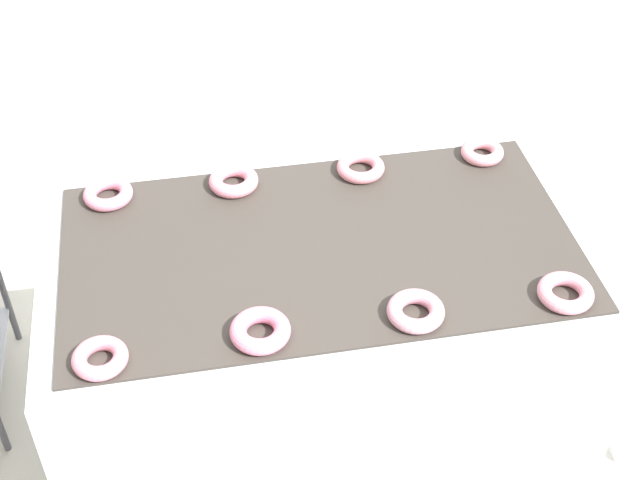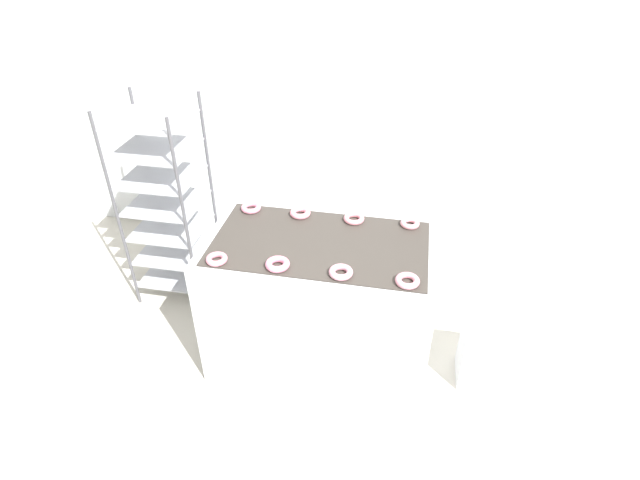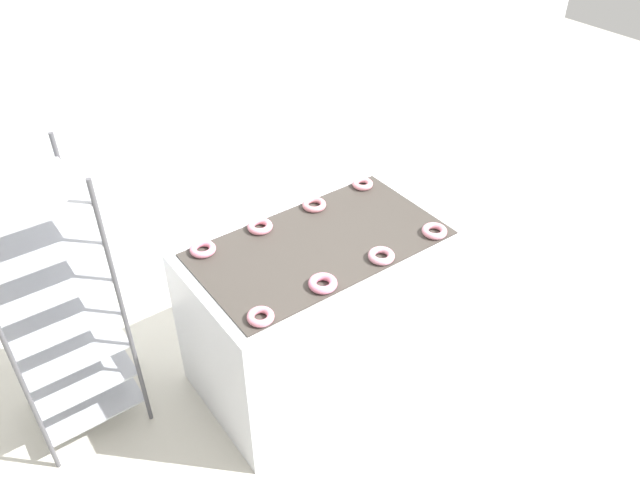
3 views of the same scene
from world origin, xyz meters
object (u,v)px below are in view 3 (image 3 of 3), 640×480
(donut_far_left, at_px, (203,249))
(donut_far_midleft, at_px, (260,226))
(donut_near_midleft, at_px, (323,283))
(donut_near_midright, at_px, (381,256))
(donut_near_left, at_px, (261,317))
(donut_far_midright, at_px, (314,205))
(fryer_machine, at_px, (320,309))
(baking_rack_cart, at_px, (54,308))
(donut_near_right, at_px, (434,231))
(donut_far_right, at_px, (363,184))
(glaze_bin, at_px, (455,273))

(donut_far_left, height_order, donut_far_midleft, donut_far_midleft)
(donut_near_midleft, xyz_separation_m, donut_near_midright, (0.37, -0.00, -0.00))
(donut_near_left, relative_size, donut_far_midright, 0.93)
(fryer_machine, xyz_separation_m, donut_near_left, (-0.56, -0.31, 0.50))
(baking_rack_cart, distance_m, donut_near_left, 1.11)
(fryer_machine, height_order, donut_near_midleft, donut_near_midleft)
(donut_far_midright, bearing_deg, donut_near_right, -57.34)
(fryer_machine, bearing_deg, donut_far_left, 151.10)
(baking_rack_cart, xyz_separation_m, donut_near_midright, (1.47, -0.80, 0.16))
(donut_near_midright, relative_size, donut_far_right, 1.11)
(donut_far_right, bearing_deg, donut_near_right, -88.84)
(baking_rack_cart, relative_size, donut_far_right, 12.89)
(donut_near_right, bearing_deg, donut_far_right, 91.16)
(donut_near_midleft, xyz_separation_m, donut_far_right, (0.74, 0.60, -0.00))
(fryer_machine, bearing_deg, baking_rack_cart, 158.52)
(donut_far_midleft, relative_size, donut_far_midright, 1.01)
(donut_far_midleft, xyz_separation_m, donut_far_right, (0.74, 0.01, -0.00))
(fryer_machine, bearing_deg, donut_far_midright, 59.67)
(donut_near_left, bearing_deg, glaze_bin, 9.37)
(donut_far_midleft, bearing_deg, donut_near_midleft, -90.16)
(fryer_machine, relative_size, donut_near_midleft, 10.10)
(glaze_bin, xyz_separation_m, donut_far_midright, (-0.96, 0.32, 0.77))
(donut_near_midleft, bearing_deg, fryer_machine, 56.16)
(donut_far_right, bearing_deg, glaze_bin, -29.40)
(donut_far_left, bearing_deg, donut_near_midright, -39.50)
(baking_rack_cart, xyz_separation_m, donut_far_midright, (1.47, -0.21, 0.16))
(fryer_machine, distance_m, donut_far_midleft, 0.62)
(donut_near_left, distance_m, donut_far_midright, 0.95)
(baking_rack_cart, relative_size, donut_near_midleft, 11.22)
(donut_near_left, distance_m, donut_far_right, 1.27)
(donut_far_left, bearing_deg, donut_far_midleft, -0.67)
(glaze_bin, xyz_separation_m, donut_far_right, (-0.59, 0.33, 0.77))
(donut_near_midleft, height_order, donut_far_midright, donut_near_midleft)
(fryer_machine, xyz_separation_m, donut_near_midright, (0.18, -0.30, 0.50))
(donut_far_left, bearing_deg, glaze_bin, -11.06)
(donut_near_right, xyz_separation_m, donut_far_midleft, (-0.75, 0.60, 0.00))
(baking_rack_cart, relative_size, donut_near_midright, 11.59)
(baking_rack_cart, distance_m, donut_near_midright, 1.69)
(fryer_machine, xyz_separation_m, donut_far_midright, (0.17, 0.30, 0.50))
(fryer_machine, xyz_separation_m, donut_near_midleft, (-0.20, -0.29, 0.51))
(baking_rack_cart, relative_size, donut_near_right, 11.69)
(fryer_machine, distance_m, donut_near_midleft, 0.62)
(donut_near_midright, xyz_separation_m, donut_near_right, (0.38, -0.00, -0.00))
(donut_near_midright, relative_size, donut_far_midleft, 1.00)
(glaze_bin, height_order, donut_near_midright, donut_near_midright)
(donut_far_midright, bearing_deg, baking_rack_cart, 171.72)
(fryer_machine, distance_m, donut_near_left, 0.82)
(donut_near_midright, distance_m, donut_far_right, 0.70)
(glaze_bin, relative_size, donut_far_left, 3.09)
(donut_near_right, relative_size, donut_far_midleft, 0.99)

